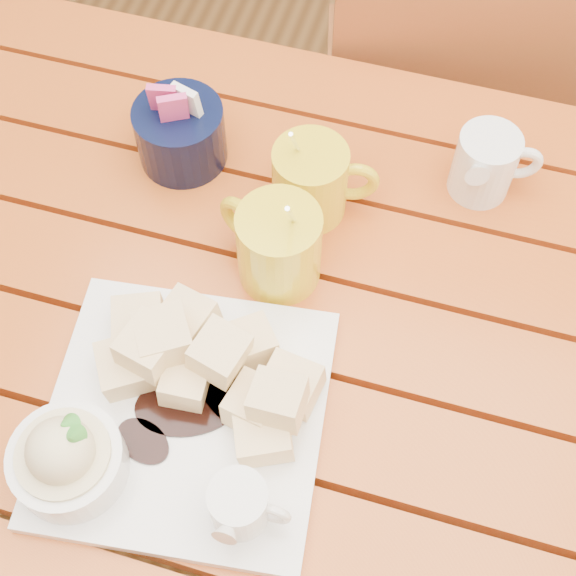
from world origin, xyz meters
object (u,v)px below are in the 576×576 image
(table, at_px, (266,351))
(dessert_plate, at_px, (165,416))
(coffee_mug_left, at_px, (277,244))
(chair_far, at_px, (456,106))
(coffee_mug_right, at_px, (312,181))

(table, bearing_deg, dessert_plate, -107.88)
(table, distance_m, coffee_mug_left, 0.17)
(table, xyz_separation_m, coffee_mug_left, (0.00, 0.05, 0.16))
(table, bearing_deg, chair_far, 75.41)
(coffee_mug_left, bearing_deg, chair_far, 98.53)
(table, relative_size, coffee_mug_right, 8.33)
(chair_far, bearing_deg, coffee_mug_right, 58.83)
(table, distance_m, dessert_plate, 0.22)
(coffee_mug_left, relative_size, coffee_mug_right, 1.07)
(coffee_mug_left, xyz_separation_m, coffee_mug_right, (0.01, 0.10, -0.00))
(dessert_plate, bearing_deg, table, 72.12)
(coffee_mug_right, bearing_deg, coffee_mug_left, -113.89)
(dessert_plate, relative_size, coffee_mug_left, 2.00)
(coffee_mug_left, xyz_separation_m, chair_far, (0.15, 0.53, -0.29))
(table, height_order, dessert_plate, dessert_plate)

